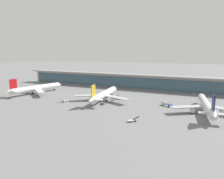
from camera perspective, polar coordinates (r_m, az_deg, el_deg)
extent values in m
plane|color=slate|center=(164.30, -2.33, -3.36)|extent=(1200.00, 1200.00, 0.00)
cylinder|color=white|center=(209.33, -19.63, 0.36)|extent=(15.14, 49.68, 5.24)
cone|color=white|center=(225.21, -13.97, 1.29)|extent=(5.98, 5.65, 5.13)
cone|color=white|center=(195.89, -26.08, -0.56)|extent=(5.78, 6.59, 4.71)
cube|color=black|center=(223.21, -14.57, 1.43)|extent=(4.28, 2.91, 0.63)
cube|color=#B7BABF|center=(216.47, -22.29, 0.25)|extent=(23.30, 11.20, 0.63)
cube|color=#B7BABF|center=(197.74, -18.86, -0.41)|extent=(21.40, 18.36, 0.63)
cylinder|color=silver|center=(214.21, -22.00, -0.32)|extent=(3.59, 4.30, 2.89)
cylinder|color=silver|center=(199.97, -19.40, -0.85)|extent=(3.59, 4.30, 2.89)
cube|color=red|center=(197.06, -25.05, 1.39)|extent=(1.89, 6.32, 8.12)
cube|color=#B7BABF|center=(197.51, -25.16, -0.34)|extent=(14.95, 6.80, 0.45)
cylinder|color=black|center=(210.97, -20.60, -0.83)|extent=(1.32, 1.46, 1.26)
cylinder|color=black|center=(206.21, -19.72, -1.01)|extent=(1.32, 1.46, 1.26)
cylinder|color=black|center=(221.53, -15.32, -0.05)|extent=(1.32, 1.46, 1.26)
cylinder|color=white|center=(168.95, -2.10, -1.26)|extent=(11.11, 49.92, 5.24)
cone|color=white|center=(194.03, 0.62, 0.22)|extent=(5.66, 5.29, 5.13)
cone|color=white|center=(144.65, -5.72, -3.02)|extent=(5.36, 6.28, 4.71)
cube|color=black|center=(191.06, 0.35, 0.34)|extent=(4.16, 2.62, 0.63)
cube|color=#B7BABF|center=(169.17, -6.22, -1.62)|extent=(22.09, 17.09, 0.63)
cube|color=#B7BABF|center=(161.41, 1.12, -2.13)|extent=(23.21, 12.86, 0.63)
cylinder|color=silver|center=(168.00, -5.44, -2.32)|extent=(3.32, 4.11, 2.89)
cylinder|color=silver|center=(162.09, 0.14, -2.73)|extent=(3.32, 4.11, 2.89)
cube|color=gold|center=(147.48, -5.06, -0.32)|extent=(1.38, 6.35, 8.12)
cube|color=#B7BABF|center=(147.84, -5.16, -2.63)|extent=(14.81, 5.66, 0.45)
cylinder|color=black|center=(168.38, -3.33, -2.82)|extent=(1.23, 1.38, 1.26)
cylinder|color=black|center=(166.42, -1.48, -2.96)|extent=(1.23, 1.38, 1.26)
cylinder|color=black|center=(188.22, -0.03, -1.43)|extent=(1.23, 1.38, 1.26)
cylinder|color=white|center=(147.76, 24.04, -3.79)|extent=(12.85, 49.86, 5.24)
cone|color=white|center=(173.83, 22.83, -1.73)|extent=(5.80, 5.45, 5.13)
cone|color=white|center=(122.16, 25.78, -6.46)|extent=(5.55, 6.42, 4.71)
cube|color=black|center=(170.74, 22.97, -1.63)|extent=(4.21, 2.75, 0.63)
cube|color=#B7BABF|center=(142.29, 19.76, -4.40)|extent=(21.81, 17.65, 0.63)
cylinder|color=silver|center=(142.46, 20.82, -5.20)|extent=(3.44, 4.19, 2.89)
cylinder|color=silver|center=(145.09, 27.61, -5.42)|extent=(3.44, 4.19, 2.89)
cube|color=#141E51|center=(125.02, 25.65, -3.17)|extent=(1.60, 6.34, 8.12)
cube|color=#B7BABF|center=(125.54, 25.51, -5.88)|extent=(14.88, 6.16, 0.45)
cylinder|color=black|center=(145.79, 22.94, -5.65)|extent=(1.27, 1.42, 1.26)
cylinder|color=black|center=(146.66, 25.19, -5.73)|extent=(1.27, 1.42, 1.26)
cylinder|color=black|center=(167.88, 23.01, -3.66)|extent=(1.27, 1.42, 1.26)
cube|color=silver|center=(168.27, -12.66, -3.02)|extent=(2.94, 5.10, 0.60)
cube|color=black|center=(166.59, -13.33, -2.79)|extent=(1.86, 4.05, 1.72)
cylinder|color=black|center=(166.70, -12.93, -3.26)|extent=(0.50, 0.94, 0.90)
cylinder|color=black|center=(167.98, -13.28, -3.17)|extent=(0.50, 0.94, 0.90)
cylinder|color=black|center=(168.72, -12.04, -3.07)|extent=(0.50, 0.94, 0.90)
cylinder|color=black|center=(169.98, -12.39, -2.98)|extent=(0.50, 0.94, 0.90)
cube|color=silver|center=(118.79, 5.42, -8.31)|extent=(4.60, 4.73, 0.60)
cube|color=black|center=(119.55, 6.47, -7.67)|extent=(3.37, 3.50, 1.72)
cylinder|color=black|center=(120.33, 5.95, -8.23)|extent=(0.82, 0.85, 0.90)
cylinder|color=black|center=(118.94, 6.33, -8.46)|extent=(0.82, 0.85, 0.90)
cylinder|color=black|center=(118.86, 4.51, -8.44)|extent=(0.82, 0.85, 0.90)
cylinder|color=black|center=(117.46, 4.87, -8.68)|extent=(0.82, 0.85, 0.90)
cube|color=gray|center=(156.70, -2.56, -3.74)|extent=(4.73, 4.60, 0.60)
cube|color=black|center=(154.22, -2.27, -3.55)|extent=(3.50, 3.36, 1.72)
cylinder|color=black|center=(155.51, -2.07, -3.96)|extent=(0.85, 0.82, 0.90)
cylinder|color=black|center=(154.97, -2.64, -4.02)|extent=(0.85, 0.82, 0.90)
cylinder|color=black|center=(158.58, -2.48, -3.69)|extent=(0.85, 0.82, 0.90)
cylinder|color=black|center=(158.05, -3.05, -3.74)|extent=(0.85, 0.82, 0.90)
cube|color=#234C9E|center=(154.29, 15.46, -4.15)|extent=(2.91, 3.07, 1.50)
cylinder|color=silver|center=(157.02, 14.10, -3.58)|extent=(5.92, 4.53, 2.10)
cylinder|color=black|center=(155.88, 15.43, -4.29)|extent=(0.92, 0.68, 0.90)
cylinder|color=black|center=(154.19, 14.92, -4.42)|extent=(0.92, 0.68, 0.90)
cylinder|color=black|center=(159.32, 13.82, -3.91)|extent=(0.92, 0.68, 0.90)
cylinder|color=black|center=(157.67, 13.30, -4.04)|extent=(0.92, 0.68, 0.90)
cube|color=gray|center=(173.25, 1.68, -2.40)|extent=(3.93, 5.07, 0.60)
cube|color=black|center=(175.38, 1.60, -1.88)|extent=(2.73, 3.89, 1.72)
cylinder|color=black|center=(174.86, 1.35, -2.38)|extent=(0.69, 0.92, 0.90)
cylinder|color=black|center=(175.04, 1.89, -2.37)|extent=(0.69, 0.92, 0.90)
cylinder|color=black|center=(171.60, 1.47, -2.62)|extent=(0.69, 0.92, 0.90)
cylinder|color=black|center=(171.78, 2.02, -2.61)|extent=(0.69, 0.92, 0.90)
cube|color=beige|center=(226.42, 5.73, 2.11)|extent=(259.88, 8.00, 14.00)
cube|color=#3D5B70|center=(222.49, 5.36, 1.79)|extent=(254.68, 0.50, 11.20)
cube|color=gray|center=(223.62, 5.59, 3.97)|extent=(265.08, 12.80, 1.20)
cone|color=orange|center=(204.70, -25.55, -1.57)|extent=(0.44, 0.44, 0.70)
cube|color=black|center=(204.77, -25.55, -1.66)|extent=(0.62, 0.62, 0.04)
cone|color=orange|center=(186.45, -21.32, -2.33)|extent=(0.44, 0.44, 0.70)
cube|color=black|center=(186.52, -21.31, -2.43)|extent=(0.62, 0.62, 0.04)
cone|color=orange|center=(203.64, -26.66, -1.71)|extent=(0.44, 0.44, 0.70)
cube|color=black|center=(203.70, -26.65, -1.80)|extent=(0.62, 0.62, 0.04)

